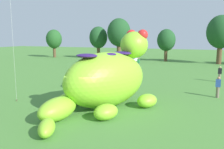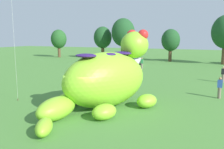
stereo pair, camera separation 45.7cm
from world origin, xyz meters
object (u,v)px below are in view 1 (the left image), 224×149
(spectator_near_inflatable, at_px, (83,63))
(car_yellow, at_px, (93,59))
(car_black, at_px, (110,59))
(spectator_mid_field, at_px, (138,63))
(car_white, at_px, (129,60))
(giant_inflatable_creature, at_px, (106,79))
(spectator_wandering, at_px, (218,87))
(spectator_by_cars, at_px, (220,74))

(spectator_near_inflatable, bearing_deg, car_yellow, 100.31)
(car_black, distance_m, spectator_mid_field, 7.46)
(car_yellow, distance_m, car_white, 6.46)
(giant_inflatable_creature, distance_m, spectator_mid_field, 19.73)
(spectator_mid_field, relative_size, spectator_wandering, 1.00)
(car_black, distance_m, spectator_near_inflatable, 6.55)
(car_yellow, height_order, car_black, same)
(car_black, height_order, spectator_by_cars, car_black)
(car_yellow, height_order, spectator_wandering, car_yellow)
(car_white, relative_size, spectator_near_inflatable, 2.43)
(car_yellow, xyz_separation_m, car_black, (2.93, 0.88, 0.00))
(car_yellow, relative_size, car_white, 1.00)
(spectator_near_inflatable, bearing_deg, spectator_mid_field, 14.96)
(giant_inflatable_creature, xyz_separation_m, car_white, (-6.13, 23.16, -1.11))
(spectator_near_inflatable, height_order, spectator_wandering, same)
(spectator_near_inflatable, relative_size, spectator_mid_field, 1.00)
(car_black, bearing_deg, spectator_wandering, -46.57)
(giant_inflatable_creature, relative_size, car_yellow, 2.59)
(car_black, bearing_deg, spectator_mid_field, -32.94)
(giant_inflatable_creature, height_order, car_yellow, giant_inflatable_creature)
(spectator_mid_field, bearing_deg, spectator_wandering, -52.38)
(giant_inflatable_creature, distance_m, spectator_wandering, 9.24)
(giant_inflatable_creature, bearing_deg, car_yellow, 119.09)
(car_white, bearing_deg, giant_inflatable_creature, -75.18)
(giant_inflatable_creature, bearing_deg, spectator_near_inflatable, 123.95)
(giant_inflatable_creature, bearing_deg, car_white, 104.82)
(car_black, height_order, spectator_wandering, car_black)
(car_white, bearing_deg, car_black, 175.10)
(giant_inflatable_creature, xyz_separation_m, spectator_by_cars, (7.54, 12.98, -1.12))
(car_white, bearing_deg, spectator_wandering, -52.68)
(car_yellow, bearing_deg, car_white, 5.11)
(car_black, xyz_separation_m, car_white, (3.51, -0.30, 0.00))
(giant_inflatable_creature, xyz_separation_m, spectator_wandering, (7.23, 5.64, -1.12))
(car_black, distance_m, spectator_by_cars, 20.13)
(giant_inflatable_creature, height_order, car_white, giant_inflatable_creature)
(spectator_wandering, bearing_deg, car_white, 127.32)
(giant_inflatable_creature, bearing_deg, spectator_wandering, 37.95)
(giant_inflatable_creature, distance_m, car_white, 23.98)
(spectator_mid_field, distance_m, spectator_by_cars, 12.67)
(car_yellow, bearing_deg, giant_inflatable_creature, -60.91)
(spectator_near_inflatable, distance_m, spectator_by_cars, 19.59)
(spectator_near_inflatable, distance_m, spectator_wandering, 22.09)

